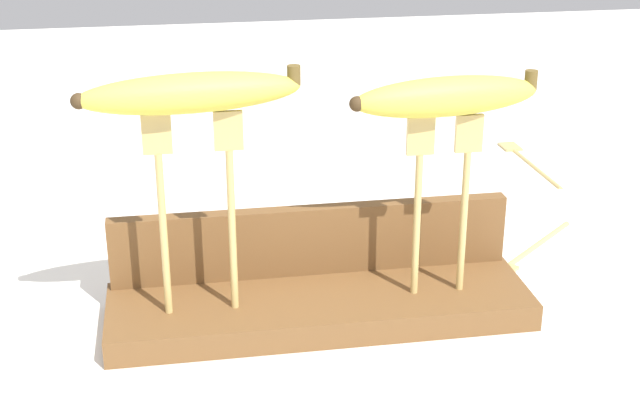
{
  "coord_description": "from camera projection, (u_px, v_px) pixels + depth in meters",
  "views": [
    {
      "loc": [
        -0.13,
        -0.79,
        0.45
      ],
      "look_at": [
        0.0,
        0.0,
        0.13
      ],
      "focal_mm": 51.79,
      "sensor_mm": 36.0,
      "label": 1
    }
  ],
  "objects": [
    {
      "name": "fork_stand_right",
      "position": [
        442.0,
        189.0,
        0.87
      ],
      "size": [
        0.07,
        0.01,
        0.18
      ],
      "color": "tan",
      "rests_on": "wooden_board"
    },
    {
      "name": "board_backstop",
      "position": [
        312.0,
        240.0,
        0.93
      ],
      "size": [
        0.4,
        0.02,
        0.07
      ],
      "primitive_type": "cube",
      "color": "brown",
      "rests_on": "wooden_board"
    },
    {
      "name": "ground_plane",
      "position": [
        320.0,
        319.0,
        0.91
      ],
      "size": [
        3.0,
        3.0,
        0.0
      ],
      "primitive_type": "plane",
      "color": "silver"
    },
    {
      "name": "banana_raised_left",
      "position": [
        190.0,
        93.0,
        0.79
      ],
      "size": [
        0.2,
        0.06,
        0.04
      ],
      "color": "#DBD147",
      "rests_on": "fork_stand_left"
    },
    {
      "name": "banana_raised_right",
      "position": [
        447.0,
        96.0,
        0.84
      ],
      "size": [
        0.18,
        0.06,
        0.04
      ],
      "color": "#DBD147",
      "rests_on": "fork_stand_right"
    },
    {
      "name": "wooden_board",
      "position": [
        320.0,
        307.0,
        0.91
      ],
      "size": [
        0.41,
        0.12,
        0.03
      ],
      "primitive_type": "cube",
      "color": "brown",
      "rests_on": "ground"
    },
    {
      "name": "fork_fallen_near",
      "position": [
        522.0,
        254.0,
        1.04
      ],
      "size": [
        0.15,
        0.13,
        0.01
      ],
      "color": "tan",
      "rests_on": "ground"
    },
    {
      "name": "fork_fallen_far",
      "position": [
        524.0,
        157.0,
        1.35
      ],
      "size": [
        0.03,
        0.19,
        0.01
      ],
      "color": "tan",
      "rests_on": "ground"
    },
    {
      "name": "fork_stand_left",
      "position": [
        196.0,
        196.0,
        0.83
      ],
      "size": [
        0.09,
        0.01,
        0.19
      ],
      "color": "tan",
      "rests_on": "wooden_board"
    }
  ]
}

